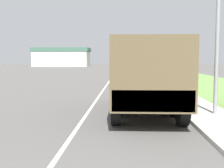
{
  "coord_description": "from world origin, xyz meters",
  "views": [
    {
      "loc": [
        1.43,
        -1.6,
        2.1
      ],
      "look_at": [
        0.89,
        10.79,
        1.0
      ],
      "focal_mm": 45.0,
      "sensor_mm": 36.0,
      "label": 1
    }
  ],
  "objects": [
    {
      "name": "ground_plane",
      "position": [
        0.0,
        40.0,
        0.0
      ],
      "size": [
        180.0,
        180.0,
        0.0
      ],
      "primitive_type": "plane",
      "color": "#565451"
    },
    {
      "name": "lane_centre_stripe",
      "position": [
        0.0,
        40.0,
        0.0
      ],
      "size": [
        0.12,
        120.0,
        0.0
      ],
      "color": "silver",
      "rests_on": "ground"
    },
    {
      "name": "sidewalk_right",
      "position": [
        4.5,
        40.0,
        0.06
      ],
      "size": [
        1.8,
        120.0,
        0.12
      ],
      "color": "#ADAAA3",
      "rests_on": "ground"
    },
    {
      "name": "grass_strip_right",
      "position": [
        8.9,
        40.0,
        0.01
      ],
      "size": [
        7.0,
        120.0,
        0.02
      ],
      "color": "#6B9347",
      "rests_on": "ground"
    },
    {
      "name": "military_truck",
      "position": [
        2.22,
        9.31,
        1.58
      ],
      "size": [
        2.38,
        6.89,
        2.76
      ],
      "color": "#474C38",
      "rests_on": "ground"
    },
    {
      "name": "car_nearest_ahead",
      "position": [
        1.41,
        21.37,
        0.63
      ],
      "size": [
        1.79,
        4.53,
        1.38
      ],
      "color": "tan",
      "rests_on": "ground"
    },
    {
      "name": "car_second_ahead",
      "position": [
        2.16,
        37.0,
        0.69
      ],
      "size": [
        1.89,
        4.83,
        1.52
      ],
      "color": "black",
      "rests_on": "ground"
    },
    {
      "name": "building_distant",
      "position": [
        -16.72,
        79.62,
        2.71
      ],
      "size": [
        16.1,
        8.59,
        5.34
      ],
      "color": "beige",
      "rests_on": "ground"
    }
  ]
}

